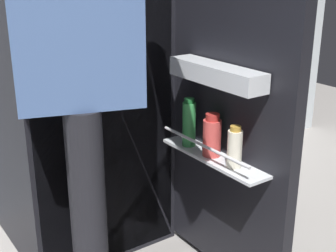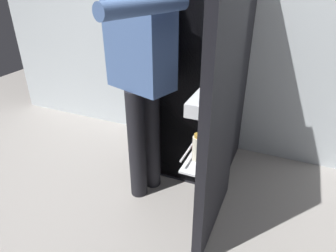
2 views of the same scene
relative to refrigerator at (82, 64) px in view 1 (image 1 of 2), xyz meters
name	(u,v)px [view 1 (image 1 of 2)]	position (x,y,z in m)	size (l,w,h in m)	color
refrigerator	(82,64)	(0.00, 0.00, 0.00)	(0.73, 1.33, 1.69)	black
person	(81,57)	(-0.21, -0.46, 0.13)	(0.55, 0.78, 1.63)	black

